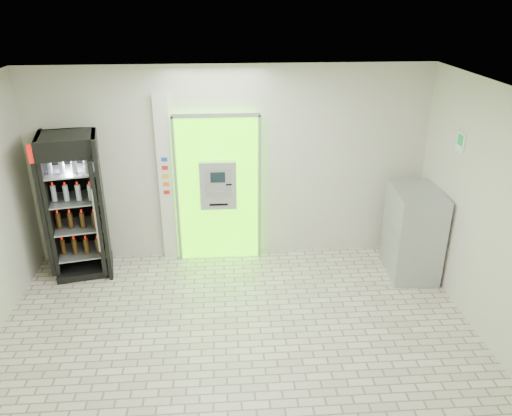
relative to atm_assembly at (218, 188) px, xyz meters
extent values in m
plane|color=beige|center=(0.20, -2.41, -1.17)|extent=(6.00, 6.00, 0.00)
plane|color=beige|center=(0.20, 0.09, 0.33)|extent=(6.00, 0.00, 6.00)
plane|color=beige|center=(3.20, -2.41, 0.33)|extent=(0.00, 5.00, 5.00)
plane|color=white|center=(0.20, -2.41, 1.83)|extent=(6.00, 6.00, 0.00)
cube|color=#4DFF00|center=(0.00, 0.02, -0.02)|extent=(1.20, 0.12, 2.30)
cube|color=gray|center=(0.00, -0.05, 1.13)|extent=(1.28, 0.04, 0.06)
cube|color=gray|center=(-0.63, -0.05, -0.02)|extent=(0.04, 0.04, 2.30)
cube|color=gray|center=(0.63, -0.05, -0.02)|extent=(0.04, 0.04, 2.30)
cube|color=black|center=(0.10, -0.04, -0.67)|extent=(0.62, 0.01, 0.67)
cube|color=black|center=(-0.34, -0.04, 0.81)|extent=(0.22, 0.01, 0.18)
cube|color=#A3A5AA|center=(0.00, -0.09, 0.08)|extent=(0.55, 0.12, 0.75)
cube|color=black|center=(0.00, -0.16, 0.23)|extent=(0.22, 0.01, 0.16)
cube|color=gray|center=(0.00, -0.16, -0.05)|extent=(0.16, 0.01, 0.12)
cube|color=black|center=(0.16, -0.16, 0.11)|extent=(0.09, 0.01, 0.02)
cube|color=black|center=(0.00, -0.16, -0.21)|extent=(0.28, 0.01, 0.03)
cube|color=silver|center=(-0.78, 0.04, 0.13)|extent=(0.22, 0.10, 2.60)
cube|color=#193FB2|center=(-0.78, -0.02, 0.48)|extent=(0.09, 0.01, 0.06)
cube|color=red|center=(-0.78, -0.02, 0.35)|extent=(0.09, 0.01, 0.06)
cube|color=yellow|center=(-0.78, -0.02, 0.22)|extent=(0.09, 0.01, 0.06)
cube|color=orange|center=(-0.78, -0.02, 0.09)|extent=(0.09, 0.01, 0.06)
cube|color=red|center=(-0.78, -0.02, -0.04)|extent=(0.09, 0.01, 0.06)
cube|color=black|center=(-2.06, -0.29, -0.11)|extent=(0.93, 0.87, 2.13)
cube|color=black|center=(-2.06, 0.05, -0.11)|extent=(0.79, 0.22, 2.13)
cube|color=red|center=(-2.06, -0.64, 0.82)|extent=(0.77, 0.17, 0.25)
cube|color=white|center=(-2.06, -0.65, 0.82)|extent=(0.44, 0.10, 0.07)
cube|color=black|center=(-2.06, -0.29, -1.12)|extent=(0.93, 0.87, 0.11)
cylinder|color=gray|center=(-1.72, -0.67, -0.19)|extent=(0.03, 0.03, 0.96)
cube|color=gray|center=(-2.06, -0.29, -0.85)|extent=(0.78, 0.74, 0.02)
cube|color=gray|center=(-2.06, -0.29, -0.43)|extent=(0.78, 0.74, 0.02)
cube|color=gray|center=(-2.06, -0.29, 0.00)|extent=(0.78, 0.74, 0.02)
cube|color=gray|center=(-2.06, -0.29, 0.43)|extent=(0.78, 0.74, 0.02)
cube|color=#A3A5AA|center=(2.86, -0.68, -0.51)|extent=(0.74, 1.04, 1.32)
cube|color=gray|center=(2.53, -0.68, -0.45)|extent=(0.08, 0.97, 0.01)
cube|color=white|center=(3.19, -1.01, 0.95)|extent=(0.02, 0.22, 0.26)
cube|color=#0C8839|center=(3.18, -1.01, 0.98)|extent=(0.00, 0.14, 0.14)
camera|label=1|loc=(0.07, -7.10, 2.79)|focal=35.00mm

